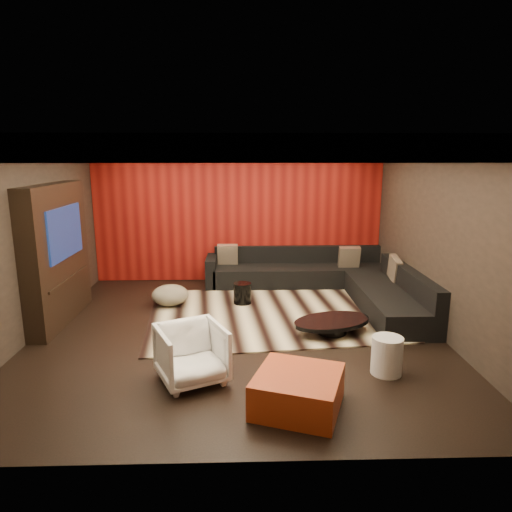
{
  "coord_description": "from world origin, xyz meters",
  "views": [
    {
      "loc": [
        0.08,
        -6.52,
        2.65
      ],
      "look_at": [
        0.3,
        0.6,
        1.05
      ],
      "focal_mm": 32.0,
      "sensor_mm": 36.0,
      "label": 1
    }
  ],
  "objects_px": {
    "orange_ottoman": "(298,391)",
    "sectional_sofa": "(329,281)",
    "armchair": "(192,354)",
    "drum_stool": "(242,293)",
    "white_side_table": "(387,355)",
    "coffee_table": "(332,326)"
  },
  "relations": [
    {
      "from": "orange_ottoman",
      "to": "sectional_sofa",
      "type": "bearing_deg",
      "value": 74.96
    },
    {
      "from": "orange_ottoman",
      "to": "armchair",
      "type": "distance_m",
      "value": 1.35
    },
    {
      "from": "drum_stool",
      "to": "white_side_table",
      "type": "xyz_separation_m",
      "value": [
        1.77,
        -2.7,
        0.03
      ]
    },
    {
      "from": "armchair",
      "to": "coffee_table",
      "type": "bearing_deg",
      "value": 11.13
    },
    {
      "from": "orange_ottoman",
      "to": "armchair",
      "type": "bearing_deg",
      "value": 152.24
    },
    {
      "from": "drum_stool",
      "to": "white_side_table",
      "type": "relative_size",
      "value": 0.79
    },
    {
      "from": "orange_ottoman",
      "to": "armchair",
      "type": "xyz_separation_m",
      "value": [
        -1.18,
        0.62,
        0.15
      ]
    },
    {
      "from": "coffee_table",
      "to": "white_side_table",
      "type": "height_order",
      "value": "white_side_table"
    },
    {
      "from": "coffee_table",
      "to": "sectional_sofa",
      "type": "relative_size",
      "value": 0.33
    },
    {
      "from": "coffee_table",
      "to": "sectional_sofa",
      "type": "height_order",
      "value": "sectional_sofa"
    },
    {
      "from": "coffee_table",
      "to": "orange_ottoman",
      "type": "xyz_separation_m",
      "value": [
        -0.76,
        -2.02,
        0.07
      ]
    },
    {
      "from": "coffee_table",
      "to": "armchair",
      "type": "height_order",
      "value": "armchair"
    },
    {
      "from": "sectional_sofa",
      "to": "drum_stool",
      "type": "bearing_deg",
      "value": -161.61
    },
    {
      "from": "coffee_table",
      "to": "drum_stool",
      "type": "distance_m",
      "value": 1.96
    },
    {
      "from": "drum_stool",
      "to": "armchair",
      "type": "relative_size",
      "value": 0.49
    },
    {
      "from": "coffee_table",
      "to": "drum_stool",
      "type": "relative_size",
      "value": 3.24
    },
    {
      "from": "orange_ottoman",
      "to": "coffee_table",
      "type": "bearing_deg",
      "value": 69.5
    },
    {
      "from": "coffee_table",
      "to": "orange_ottoman",
      "type": "relative_size",
      "value": 1.4
    },
    {
      "from": "white_side_table",
      "to": "armchair",
      "type": "bearing_deg",
      "value": -177.12
    },
    {
      "from": "drum_stool",
      "to": "sectional_sofa",
      "type": "xyz_separation_m",
      "value": [
        1.66,
        0.55,
        0.06
      ]
    },
    {
      "from": "drum_stool",
      "to": "armchair",
      "type": "xyz_separation_m",
      "value": [
        -0.6,
        -2.82,
        0.14
      ]
    },
    {
      "from": "drum_stool",
      "to": "coffee_table",
      "type": "bearing_deg",
      "value": -46.77
    }
  ]
}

